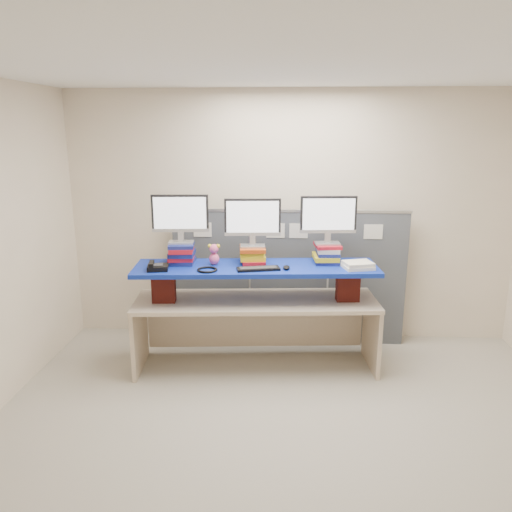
# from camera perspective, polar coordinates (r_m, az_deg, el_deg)

# --- Properties ---
(room) EXTENTS (5.00, 4.00, 2.80)m
(room) POSITION_cam_1_polar(r_m,az_deg,el_deg) (3.70, 3.91, -1.01)
(room) COLOR beige
(room) RESTS_ON ground
(cubicle_partition) EXTENTS (2.60, 0.06, 1.53)m
(cubicle_partition) POSITION_cam_1_polar(r_m,az_deg,el_deg) (5.58, 3.74, -2.38)
(cubicle_partition) COLOR #454A52
(cubicle_partition) RESTS_ON ground
(desk) EXTENTS (2.44, 0.89, 0.73)m
(desk) POSITION_cam_1_polar(r_m,az_deg,el_deg) (5.02, 0.00, -6.56)
(desk) COLOR beige
(desk) RESTS_ON ground
(brick_pier_left) EXTENTS (0.23, 0.14, 0.30)m
(brick_pier_left) POSITION_cam_1_polar(r_m,az_deg,el_deg) (4.94, -10.50, -3.51)
(brick_pier_left) COLOR maroon
(brick_pier_left) RESTS_ON desk
(brick_pier_right) EXTENTS (0.23, 0.14, 0.30)m
(brick_pier_right) POSITION_cam_1_polar(r_m,az_deg,el_deg) (4.98, 10.45, -3.38)
(brick_pier_right) COLOR maroon
(brick_pier_right) RESTS_ON desk
(blue_board) EXTENTS (2.41, 0.79, 0.04)m
(blue_board) POSITION_cam_1_polar(r_m,az_deg,el_deg) (4.87, -0.00, -1.38)
(blue_board) COLOR #0B3194
(blue_board) RESTS_ON brick_pier_left
(book_stack_left) EXTENTS (0.28, 0.33, 0.20)m
(book_stack_left) POSITION_cam_1_polar(r_m,az_deg,el_deg) (5.00, -8.47, 0.34)
(book_stack_left) COLOR navy
(book_stack_left) RESTS_ON blue_board
(book_stack_center) EXTENTS (0.28, 0.32, 0.16)m
(book_stack_center) POSITION_cam_1_polar(r_m,az_deg,el_deg) (4.96, -0.35, 0.15)
(book_stack_center) COLOR red
(book_stack_center) RESTS_ON blue_board
(book_stack_right) EXTENTS (0.28, 0.32, 0.19)m
(book_stack_right) POSITION_cam_1_polar(r_m,az_deg,el_deg) (5.02, 8.10, 0.29)
(book_stack_right) COLOR navy
(book_stack_right) RESTS_ON blue_board
(monitor_left) EXTENTS (0.55, 0.17, 0.48)m
(monitor_left) POSITION_cam_1_polar(r_m,az_deg,el_deg) (4.92, -8.66, 4.56)
(monitor_left) COLOR #B3B3B9
(monitor_left) RESTS_ON book_stack_left
(monitor_center) EXTENTS (0.55, 0.17, 0.48)m
(monitor_center) POSITION_cam_1_polar(r_m,az_deg,el_deg) (4.88, -0.39, 4.17)
(monitor_center) COLOR #B3B3B9
(monitor_center) RESTS_ON book_stack_center
(monitor_right) EXTENTS (0.55, 0.17, 0.48)m
(monitor_right) POSITION_cam_1_polar(r_m,az_deg,el_deg) (4.95, 8.27, 4.42)
(monitor_right) COLOR #B3B3B9
(monitor_right) RESTS_ON book_stack_right
(keyboard) EXTENTS (0.43, 0.22, 0.03)m
(keyboard) POSITION_cam_1_polar(r_m,az_deg,el_deg) (4.73, 0.26, -1.46)
(keyboard) COLOR black
(keyboard) RESTS_ON blue_board
(mouse) EXTENTS (0.10, 0.13, 0.04)m
(mouse) POSITION_cam_1_polar(r_m,az_deg,el_deg) (4.76, 3.50, -1.30)
(mouse) COLOR black
(mouse) RESTS_ON blue_board
(desk_phone) EXTENTS (0.22, 0.21, 0.08)m
(desk_phone) POSITION_cam_1_polar(r_m,az_deg,el_deg) (4.81, -11.25, -1.23)
(desk_phone) COLOR black
(desk_phone) RESTS_ON blue_board
(headset) EXTENTS (0.24, 0.24, 0.02)m
(headset) POSITION_cam_1_polar(r_m,az_deg,el_deg) (4.72, -5.59, -1.57)
(headset) COLOR black
(headset) RESTS_ON blue_board
(plush_toy) EXTENTS (0.12, 0.09, 0.21)m
(plush_toy) POSITION_cam_1_polar(r_m,az_deg,el_deg) (4.91, -4.81, 0.22)
(plush_toy) COLOR #F35C8F
(plush_toy) RESTS_ON blue_board
(binder_stack) EXTENTS (0.32, 0.29, 0.07)m
(binder_stack) POSITION_cam_1_polar(r_m,az_deg,el_deg) (4.87, 11.58, -1.04)
(binder_stack) COLOR white
(binder_stack) RESTS_ON blue_board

